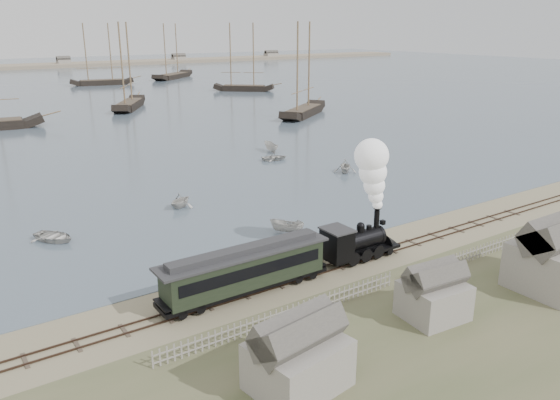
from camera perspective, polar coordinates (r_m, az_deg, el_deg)
ground at (r=45.95m, az=2.51°, el=-6.63°), size 600.00×600.00×0.00m
rail_track at (r=44.49m, az=4.06°, el=-7.45°), size 120.00×1.80×0.16m
picket_fence_west at (r=37.51m, az=0.83°, el=-12.59°), size 19.00×0.10×1.20m
picket_fence_east at (r=49.47m, az=19.66°, el=-5.88°), size 15.00×0.10×1.20m
shed_left at (r=31.74m, az=1.88°, el=-18.92°), size 5.00×4.00×4.10m
shed_mid at (r=39.43m, az=15.59°, el=-11.69°), size 4.00×3.50×3.60m
shed_right at (r=46.78m, az=26.42°, el=-8.14°), size 6.00×5.00×5.10m
locomotive at (r=46.13m, az=9.45°, el=-0.70°), size 7.91×2.95×9.86m
passenger_coach at (r=40.14m, az=-3.66°, el=-7.15°), size 13.46×2.60×3.27m
beached_dinghy at (r=47.78m, az=4.90°, el=-5.15°), size 2.97×4.07×0.82m
rowboat_0 at (r=54.32m, az=-22.54°, el=-3.54°), size 5.10×4.73×0.86m
rowboat_1 at (r=60.15m, az=-10.37°, el=-0.01°), size 3.98×4.14×1.68m
rowboat_2 at (r=52.01m, az=0.72°, el=-2.79°), size 3.26×3.21×1.28m
rowboat_3 at (r=80.54m, az=-0.56°, el=4.47°), size 3.50×4.31×0.79m
rowboat_4 at (r=74.00m, az=6.83°, el=3.56°), size 4.58×4.50×1.83m
rowboat_5 at (r=85.84m, az=-0.96°, el=5.54°), size 4.07×2.11×1.49m
schooner_3 at (r=136.12m, az=-15.79°, el=13.35°), size 13.97×18.79×20.00m
schooner_4 at (r=120.80m, az=2.52°, el=13.50°), size 19.55×15.78×20.00m
schooner_5 at (r=168.54m, az=-3.88°, el=14.68°), size 16.46×15.05×20.00m
schooner_8 at (r=195.28m, az=-18.36°, el=14.27°), size 20.75×8.51×20.00m
schooner_9 at (r=213.93m, az=-11.27°, el=15.03°), size 22.52×20.26×20.00m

